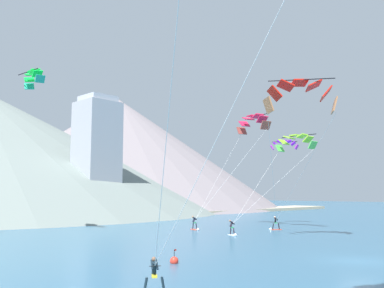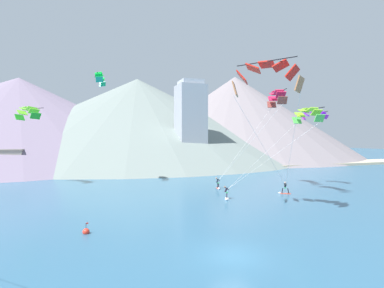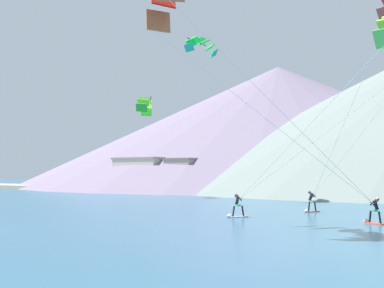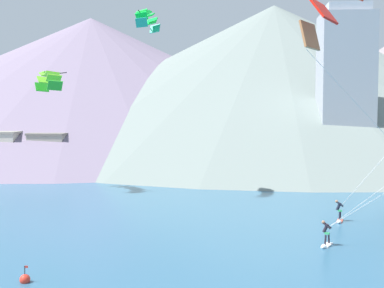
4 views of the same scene
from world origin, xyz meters
The scene contains 19 objects.
ground_plane centered at (0.00, 0.00, 0.00)m, with size 400.00×400.00×0.00m, color #2D5B7A.
kitesurfer_near_lead centered at (10.07, 24.49, 0.56)m, with size 0.84×1.78×1.79m.
kitesurfer_near_trail centered at (17.06, 17.65, 0.50)m, with size 1.72×1.19×1.72m.
kitesurfer_mid_center centered at (7.75, 16.76, 0.52)m, with size 1.11×1.74×1.74m.
parafoil_kite_near_lead centered at (18.70, 21.80, 14.18)m, with size 10.09×6.34×13.72m.
parafoil_kite_near_trail centered at (8.16, 8.51, 14.15)m, with size 12.10×11.98×14.19m.
parafoil_kite_mid_center centered at (19.46, 15.78, 11.11)m, with size 12.40×5.76×10.58m.
parafoil_kite_distant_high_outer centered at (-6.96, 33.88, 17.76)m, with size 1.89×4.74×1.92m.
parafoil_kite_distant_low_drift centered at (25.47, 21.14, 11.69)m, with size 2.99×4.09×1.46m.
parafoil_kite_distant_mid_solo centered at (-18.00, 37.13, 12.11)m, with size 4.86×5.89×2.11m.
race_marker_buoy centered at (-9.10, 8.12, 0.16)m, with size 0.56×0.56×1.02m.
shoreline_strip centered at (0.00, 52.93, 0.35)m, with size 180.00×10.00×0.70m, color #BCAD8E.
shore_building_promenade_mid centered at (19.69, 55.26, 2.35)m, with size 5.55×6.55×4.68m.
shore_building_quay_east centered at (4.78, 54.28, 2.72)m, with size 10.11×5.10×5.41m.
shore_building_quay_west centered at (-24.27, 54.91, 2.77)m, with size 5.23×5.96×5.52m.
highrise_tower centered at (16.60, 56.39, 11.23)m, with size 7.00×7.00×22.87m.
mountain_peak_west_ridge centered at (9.86, 101.41, 15.65)m, with size 124.73×124.73×31.30m.
mountain_peak_central_summit centered at (-32.09, 104.91, 14.85)m, with size 126.26×126.26×29.70m.
mountain_peak_east_shoulder centered at (50.13, 95.94, 16.93)m, with size 98.94×98.94×33.85m.
Camera 2 is at (-8.97, -17.58, 7.74)m, focal length 28.00 mm.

